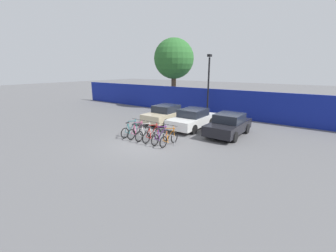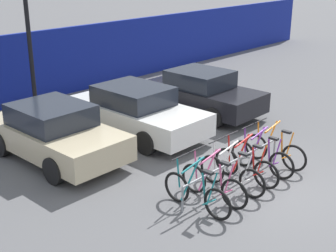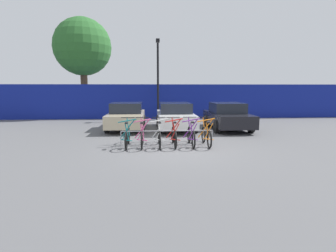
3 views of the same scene
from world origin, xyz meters
name	(u,v)px [view 3 (image 3 of 3)]	position (x,y,z in m)	size (l,w,h in m)	color
ground_plane	(178,149)	(0.00, 0.00, 0.00)	(120.00, 120.00, 0.00)	#59595B
hoarding_wall	(164,102)	(0.00, 9.50, 1.21)	(36.00, 0.16, 2.42)	navy
bike_rack	(167,133)	(-0.34, 0.67, 0.48)	(3.52, 0.04, 0.57)	gray
bicycle_teal	(127,137)	(-1.83, 0.53, 0.38)	(0.68, 1.71, 1.05)	black
bicycle_pink	(142,136)	(-1.28, 0.53, 0.38)	(0.68, 1.71, 1.05)	black
bicycle_white	(159,136)	(-0.64, 0.53, 0.38)	(0.68, 1.71, 1.05)	black
bicycle_red	(174,136)	(-0.08, 0.53, 0.38)	(0.68, 1.71, 1.05)	black
bicycle_purple	(191,136)	(0.57, 0.53, 0.38)	(0.68, 1.71, 1.05)	black
bicycle_orange	(206,136)	(1.15, 0.53, 0.38)	(0.68, 1.71, 1.05)	black
car_beige	(127,116)	(-2.22, 4.78, 0.69)	(1.91, 4.01, 1.40)	#C1B28E
car_white	(175,116)	(0.33, 4.54, 0.69)	(1.91, 4.28, 1.40)	silver
car_black	(227,116)	(3.08, 4.37, 0.69)	(1.91, 3.94, 1.40)	black
lamp_post	(158,75)	(-0.45, 8.50, 3.00)	(0.24, 0.44, 5.32)	black
tree_behind_hoarding	(83,47)	(-5.95, 11.30, 5.15)	(4.23, 4.23, 7.31)	brown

